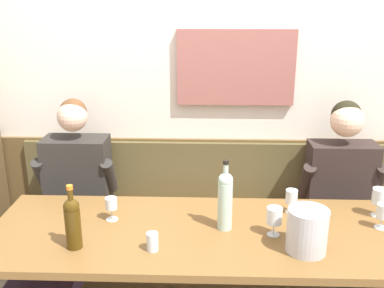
{
  "coord_description": "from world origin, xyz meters",
  "views": [
    {
      "loc": [
        0.02,
        -1.92,
        1.9
      ],
      "look_at": [
        -0.06,
        0.44,
        1.12
      ],
      "focal_mm": 42.0,
      "sensor_mm": 36.0,
      "label": 1
    }
  ],
  "objects_px": {
    "ice_bucket": "(307,231)",
    "wine_glass_left_end": "(379,198)",
    "wine_bottle_clear_water": "(73,221)",
    "wine_bottle_amber_mid": "(225,199)",
    "wall_bench": "(202,241)",
    "person_center_left_seat": "(64,220)",
    "person_center_right_seat": "(354,225)",
    "dining_table": "(201,244)",
    "wine_glass_mid_left": "(111,205)",
    "water_tumbler_center": "(152,242)",
    "wine_glass_center_front": "(383,212)",
    "wine_glass_by_bottle": "(291,198)",
    "wine_glass_mid_right": "(274,217)"
  },
  "relations": [
    {
      "from": "ice_bucket",
      "to": "wine_glass_left_end",
      "type": "xyz_separation_m",
      "value": [
        0.46,
        0.37,
        0.0
      ]
    },
    {
      "from": "wine_bottle_clear_water",
      "to": "wine_bottle_amber_mid",
      "type": "bearing_deg",
      "value": 16.28
    },
    {
      "from": "wall_bench",
      "to": "wine_bottle_amber_mid",
      "type": "bearing_deg",
      "value": -79.87
    },
    {
      "from": "person_center_left_seat",
      "to": "ice_bucket",
      "type": "relative_size",
      "value": 6.01
    },
    {
      "from": "person_center_right_seat",
      "to": "wine_glass_left_end",
      "type": "bearing_deg",
      "value": -64.04
    },
    {
      "from": "dining_table",
      "to": "wine_glass_left_end",
      "type": "height_order",
      "value": "wine_glass_left_end"
    },
    {
      "from": "wall_bench",
      "to": "ice_bucket",
      "type": "xyz_separation_m",
      "value": [
        0.5,
        -0.87,
        0.58
      ]
    },
    {
      "from": "wine_bottle_amber_mid",
      "to": "wine_glass_mid_left",
      "type": "distance_m",
      "value": 0.61
    },
    {
      "from": "ice_bucket",
      "to": "wine_bottle_amber_mid",
      "type": "distance_m",
      "value": 0.43
    },
    {
      "from": "wine_glass_mid_left",
      "to": "water_tumbler_center",
      "type": "height_order",
      "value": "wine_glass_mid_left"
    },
    {
      "from": "wine_bottle_amber_mid",
      "to": "wine_glass_center_front",
      "type": "bearing_deg",
      "value": 2.02
    },
    {
      "from": "wine_glass_center_front",
      "to": "wine_glass_by_bottle",
      "type": "relative_size",
      "value": 1.0
    },
    {
      "from": "ice_bucket",
      "to": "wine_glass_mid_right",
      "type": "distance_m",
      "value": 0.19
    },
    {
      "from": "ice_bucket",
      "to": "wine_glass_mid_right",
      "type": "height_order",
      "value": "ice_bucket"
    },
    {
      "from": "wine_glass_left_end",
      "to": "water_tumbler_center",
      "type": "xyz_separation_m",
      "value": [
        -1.19,
        -0.39,
        -0.06
      ]
    },
    {
      "from": "person_center_left_seat",
      "to": "wine_glass_left_end",
      "type": "distance_m",
      "value": 1.82
    },
    {
      "from": "wine_glass_center_front",
      "to": "wine_bottle_amber_mid",
      "type": "bearing_deg",
      "value": -177.98
    },
    {
      "from": "dining_table",
      "to": "wine_glass_by_bottle",
      "type": "height_order",
      "value": "wine_glass_by_bottle"
    },
    {
      "from": "ice_bucket",
      "to": "wine_glass_left_end",
      "type": "distance_m",
      "value": 0.59
    },
    {
      "from": "wine_glass_mid_left",
      "to": "wine_glass_mid_right",
      "type": "bearing_deg",
      "value": -8.9
    },
    {
      "from": "wine_glass_left_end",
      "to": "wine_glass_mid_right",
      "type": "distance_m",
      "value": 0.64
    },
    {
      "from": "wall_bench",
      "to": "wine_glass_by_bottle",
      "type": "height_order",
      "value": "wall_bench"
    },
    {
      "from": "ice_bucket",
      "to": "wine_bottle_clear_water",
      "type": "xyz_separation_m",
      "value": [
        -1.1,
        -0.01,
        0.03
      ]
    },
    {
      "from": "wall_bench",
      "to": "wine_bottle_amber_mid",
      "type": "relative_size",
      "value": 6.64
    },
    {
      "from": "wall_bench",
      "to": "person_center_left_seat",
      "type": "relative_size",
      "value": 1.95
    },
    {
      "from": "wine_glass_by_bottle",
      "to": "wine_glass_mid_left",
      "type": "xyz_separation_m",
      "value": [
        -0.98,
        -0.12,
        -0.0
      ]
    },
    {
      "from": "wine_glass_mid_right",
      "to": "wall_bench",
      "type": "bearing_deg",
      "value": 116.49
    },
    {
      "from": "wall_bench",
      "to": "person_center_right_seat",
      "type": "bearing_deg",
      "value": -22.22
    },
    {
      "from": "dining_table",
      "to": "wine_glass_mid_right",
      "type": "bearing_deg",
      "value": -5.14
    },
    {
      "from": "water_tumbler_center",
      "to": "person_center_left_seat",
      "type": "bearing_deg",
      "value": 138.21
    },
    {
      "from": "wine_glass_mid_left",
      "to": "person_center_left_seat",
      "type": "bearing_deg",
      "value": 145.2
    },
    {
      "from": "wall_bench",
      "to": "wine_bottle_amber_mid",
      "type": "distance_m",
      "value": 0.93
    },
    {
      "from": "wine_bottle_amber_mid",
      "to": "wine_glass_by_bottle",
      "type": "relative_size",
      "value": 2.78
    },
    {
      "from": "ice_bucket",
      "to": "wine_glass_center_front",
      "type": "relative_size",
      "value": 1.58
    },
    {
      "from": "ice_bucket",
      "to": "wine_bottle_amber_mid",
      "type": "height_order",
      "value": "wine_bottle_amber_mid"
    },
    {
      "from": "wine_glass_left_end",
      "to": "wine_glass_center_front",
      "type": "height_order",
      "value": "wine_glass_left_end"
    },
    {
      "from": "wine_glass_mid_right",
      "to": "wine_glass_center_front",
      "type": "xyz_separation_m",
      "value": [
        0.57,
        0.09,
        -0.01
      ]
    },
    {
      "from": "wall_bench",
      "to": "wine_glass_mid_left",
      "type": "distance_m",
      "value": 0.95
    },
    {
      "from": "person_center_right_seat",
      "to": "wine_glass_mid_right",
      "type": "bearing_deg",
      "value": -145.46
    },
    {
      "from": "wall_bench",
      "to": "water_tumbler_center",
      "type": "relative_size",
      "value": 27.54
    },
    {
      "from": "person_center_left_seat",
      "to": "wine_glass_by_bottle",
      "type": "xyz_separation_m",
      "value": [
        1.32,
        -0.12,
        0.23
      ]
    },
    {
      "from": "wine_glass_left_end",
      "to": "wine_glass_center_front",
      "type": "distance_m",
      "value": 0.14
    },
    {
      "from": "water_tumbler_center",
      "to": "wine_bottle_amber_mid",
      "type": "bearing_deg",
      "value": 33.05
    },
    {
      "from": "wine_glass_left_end",
      "to": "person_center_left_seat",
      "type": "bearing_deg",
      "value": 175.29
    },
    {
      "from": "water_tumbler_center",
      "to": "ice_bucket",
      "type": "bearing_deg",
      "value": 1.75
    },
    {
      "from": "person_center_right_seat",
      "to": "wine_bottle_clear_water",
      "type": "bearing_deg",
      "value": -161.03
    },
    {
      "from": "person_center_left_seat",
      "to": "wine_bottle_clear_water",
      "type": "height_order",
      "value": "person_center_left_seat"
    },
    {
      "from": "person_center_left_seat",
      "to": "wine_glass_left_end",
      "type": "relative_size",
      "value": 7.98
    },
    {
      "from": "person_center_left_seat",
      "to": "wine_glass_by_bottle",
      "type": "relative_size",
      "value": 9.48
    },
    {
      "from": "person_center_left_seat",
      "to": "wine_glass_mid_left",
      "type": "bearing_deg",
      "value": -34.8
    }
  ]
}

